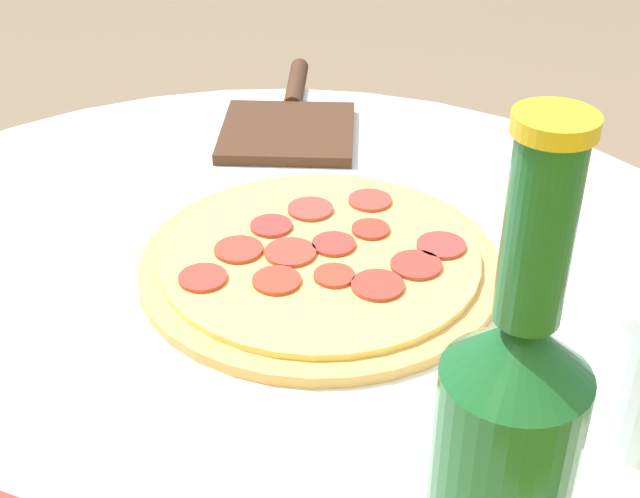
{
  "coord_description": "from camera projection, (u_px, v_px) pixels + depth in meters",
  "views": [
    {
      "loc": [
        0.04,
        0.58,
        1.13
      ],
      "look_at": [
        -0.06,
        -0.04,
        0.73
      ],
      "focal_mm": 50.0,
      "sensor_mm": 36.0,
      "label": 1
    }
  ],
  "objects": [
    {
      "name": "table",
      "position": [
        265.0,
        449.0,
        0.81
      ],
      "size": [
        0.88,
        0.88,
        0.71
      ],
      "color": "white",
      "rests_on": "ground_plane"
    },
    {
      "name": "pizza",
      "position": [
        320.0,
        261.0,
        0.75
      ],
      "size": [
        0.31,
        0.31,
        0.02
      ],
      "color": "tan",
      "rests_on": "table"
    },
    {
      "name": "beer_bottle",
      "position": [
        505.0,
        449.0,
        0.44
      ],
      "size": [
        0.07,
        0.07,
        0.28
      ],
      "color": "#195628",
      "rests_on": "table"
    },
    {
      "name": "pizza_paddle",
      "position": [
        289.0,
        122.0,
        0.99
      ],
      "size": [
        0.17,
        0.28,
        0.02
      ],
      "rotation": [
        0.0,
        0.0,
        -1.77
      ],
      "color": "#422819",
      "rests_on": "table"
    }
  ]
}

